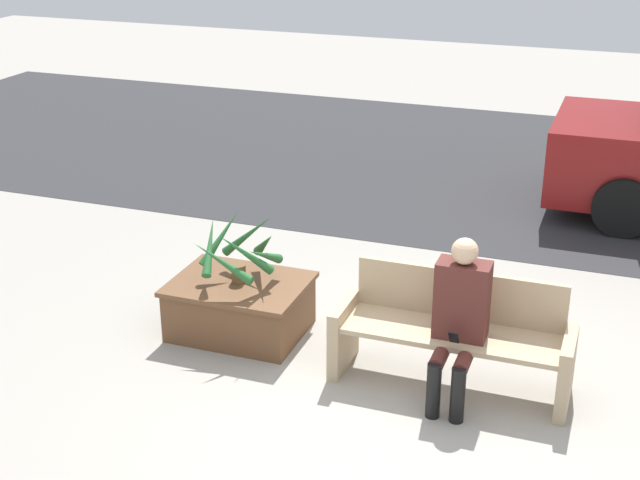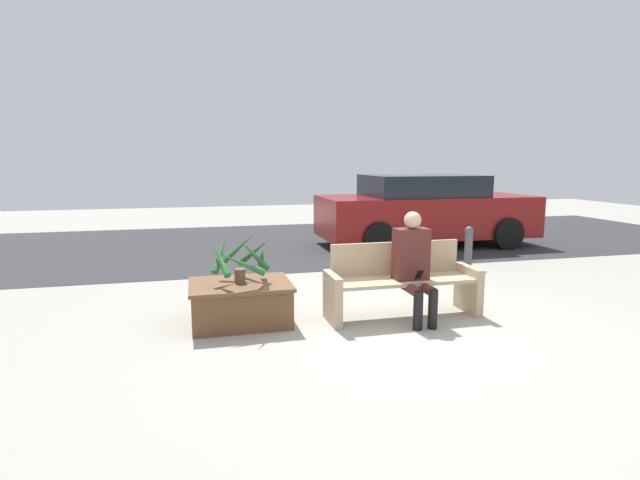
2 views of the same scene
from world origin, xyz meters
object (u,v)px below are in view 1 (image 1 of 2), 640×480
object	(u,v)px
person_seated	(459,314)
bench	(453,334)
planter_box	(240,305)
potted_plant	(239,250)

from	to	relation	value
person_seated	bench	bearing A→B (deg)	111.30
person_seated	planter_box	bearing A→B (deg)	169.36
bench	planter_box	xyz separation A→B (m)	(-1.84, 0.18, -0.16)
person_seated	potted_plant	world-z (taller)	person_seated
bench	planter_box	size ratio (longest dim) A/B	1.60
planter_box	potted_plant	distance (m)	0.51
potted_plant	person_seated	bearing A→B (deg)	-10.52
planter_box	potted_plant	size ratio (longest dim) A/B	1.57
person_seated	potted_plant	bearing A→B (deg)	169.48
person_seated	potted_plant	size ratio (longest dim) A/B	1.75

